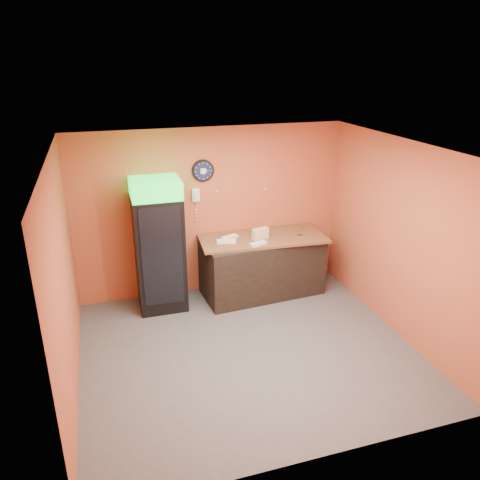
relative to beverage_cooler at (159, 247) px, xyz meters
name	(u,v)px	position (x,y,z in m)	size (l,w,h in m)	color
floor	(248,350)	(0.94, -1.60, -1.03)	(4.50, 4.50, 0.00)	#47474C
back_wall	(211,212)	(0.94, 0.40, 0.37)	(4.50, 0.02, 2.80)	#B94C34
left_wall	(63,282)	(-1.31, -1.60, 0.37)	(0.02, 4.00, 2.80)	#B94C34
right_wall	(399,240)	(3.19, -1.60, 0.37)	(0.02, 4.00, 2.80)	#B94C34
ceiling	(249,150)	(0.94, -1.60, 1.77)	(4.50, 4.00, 0.02)	white
beverage_cooler	(159,247)	(0.00, 0.00, 0.00)	(0.75, 0.76, 2.11)	black
prep_counter	(262,266)	(1.70, -0.04, -0.53)	(1.99, 0.88, 1.00)	black
wall_clock	(203,171)	(0.81, 0.37, 1.08)	(0.36, 0.06, 0.36)	black
wall_phone	(196,195)	(0.68, 0.34, 0.70)	(0.12, 0.10, 0.21)	white
butcher_paper	(263,238)	(1.70, -0.04, -0.02)	(2.09, 0.91, 0.04)	brown
sub_roll_stack	(260,234)	(1.63, -0.12, 0.09)	(0.30, 0.17, 0.18)	beige
wrapped_sandwich_left	(226,241)	(1.06, -0.12, 0.03)	(0.31, 0.12, 0.04)	white
wrapped_sandwich_mid	(258,244)	(1.51, -0.36, 0.02)	(0.28, 0.11, 0.04)	white
wrapped_sandwich_right	(230,237)	(1.16, 0.04, 0.02)	(0.29, 0.11, 0.04)	white
kitchen_tool	(262,232)	(1.73, 0.08, 0.03)	(0.06, 0.06, 0.06)	silver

